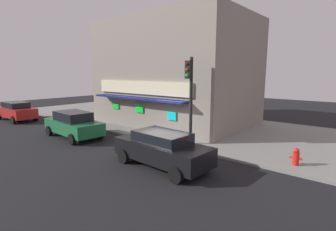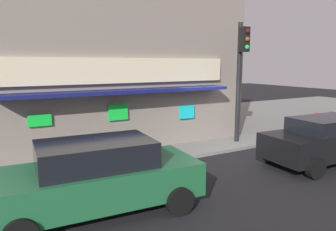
{
  "view_description": "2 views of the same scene",
  "coord_description": "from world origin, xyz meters",
  "px_view_note": "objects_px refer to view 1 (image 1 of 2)",
  "views": [
    {
      "loc": [
        9.33,
        -10.66,
        4.09
      ],
      "look_at": [
        -1.11,
        1.85,
        1.34
      ],
      "focal_mm": 27.34,
      "sensor_mm": 36.0,
      "label": 1
    },
    {
      "loc": [
        -7.42,
        -8.86,
        3.31
      ],
      "look_at": [
        -2.12,
        0.48,
        1.54
      ],
      "focal_mm": 33.71,
      "sensor_mm": 36.0,
      "label": 2
    }
  ],
  "objects_px": {
    "fire_hydrant": "(296,157)",
    "parked_car_red": "(16,111)",
    "trash_can": "(117,117)",
    "potted_plant_by_doorway": "(180,124)",
    "potted_plant_by_window": "(144,118)",
    "traffic_light": "(190,89)",
    "parked_car_black": "(162,148)",
    "parked_car_green": "(73,124)"
  },
  "relations": [
    {
      "from": "fire_hydrant",
      "to": "parked_car_red",
      "type": "xyz_separation_m",
      "value": [
        -21.54,
        -3.33,
        0.34
      ]
    },
    {
      "from": "fire_hydrant",
      "to": "parked_car_red",
      "type": "relative_size",
      "value": 0.17
    },
    {
      "from": "trash_can",
      "to": "potted_plant_by_doorway",
      "type": "relative_size",
      "value": 0.74
    },
    {
      "from": "potted_plant_by_window",
      "to": "parked_car_red",
      "type": "height_order",
      "value": "parked_car_red"
    },
    {
      "from": "traffic_light",
      "to": "parked_car_red",
      "type": "xyz_separation_m",
      "value": [
        -16.12,
        -3.04,
        -2.37
      ]
    },
    {
      "from": "trash_can",
      "to": "parked_car_black",
      "type": "distance_m",
      "value": 10.5
    },
    {
      "from": "parked_car_black",
      "to": "parked_car_red",
      "type": "relative_size",
      "value": 1.02
    },
    {
      "from": "traffic_light",
      "to": "potted_plant_by_doorway",
      "type": "relative_size",
      "value": 4.42
    },
    {
      "from": "fire_hydrant",
      "to": "potted_plant_by_window",
      "type": "relative_size",
      "value": 0.73
    },
    {
      "from": "fire_hydrant",
      "to": "potted_plant_by_window",
      "type": "height_order",
      "value": "potted_plant_by_window"
    },
    {
      "from": "fire_hydrant",
      "to": "parked_car_red",
      "type": "distance_m",
      "value": 21.8
    },
    {
      "from": "traffic_light",
      "to": "potted_plant_by_doorway",
      "type": "height_order",
      "value": "traffic_light"
    },
    {
      "from": "fire_hydrant",
      "to": "potted_plant_by_doorway",
      "type": "height_order",
      "value": "potted_plant_by_doorway"
    },
    {
      "from": "parked_car_green",
      "to": "parked_car_red",
      "type": "xyz_separation_m",
      "value": [
        -9.24,
        -0.02,
        -0.02
      ]
    },
    {
      "from": "parked_car_red",
      "to": "parked_car_black",
      "type": "bearing_deg",
      "value": -0.95
    },
    {
      "from": "parked_car_red",
      "to": "trash_can",
      "type": "bearing_deg",
      "value": 31.18
    },
    {
      "from": "trash_can",
      "to": "parked_car_red",
      "type": "height_order",
      "value": "parked_car_red"
    },
    {
      "from": "fire_hydrant",
      "to": "trash_can",
      "type": "relative_size",
      "value": 0.96
    },
    {
      "from": "fire_hydrant",
      "to": "traffic_light",
      "type": "bearing_deg",
      "value": -176.89
    },
    {
      "from": "potted_plant_by_window",
      "to": "parked_car_green",
      "type": "height_order",
      "value": "parked_car_green"
    },
    {
      "from": "potted_plant_by_window",
      "to": "traffic_light",
      "type": "bearing_deg",
      "value": -18.41
    },
    {
      "from": "traffic_light",
      "to": "potted_plant_by_window",
      "type": "height_order",
      "value": "traffic_light"
    },
    {
      "from": "traffic_light",
      "to": "potted_plant_by_window",
      "type": "relative_size",
      "value": 4.59
    },
    {
      "from": "parked_car_black",
      "to": "fire_hydrant",
      "type": "bearing_deg",
      "value": 38.46
    },
    {
      "from": "parked_car_black",
      "to": "trash_can",
      "type": "bearing_deg",
      "value": 151.76
    },
    {
      "from": "parked_car_green",
      "to": "potted_plant_by_window",
      "type": "bearing_deg",
      "value": 73.42
    },
    {
      "from": "parked_car_green",
      "to": "parked_car_red",
      "type": "relative_size",
      "value": 1.03
    },
    {
      "from": "potted_plant_by_window",
      "to": "parked_car_red",
      "type": "relative_size",
      "value": 0.23
    },
    {
      "from": "trash_can",
      "to": "parked_car_red",
      "type": "relative_size",
      "value": 0.18
    },
    {
      "from": "traffic_light",
      "to": "parked_car_black",
      "type": "bearing_deg",
      "value": -75.22
    },
    {
      "from": "potted_plant_by_window",
      "to": "parked_car_black",
      "type": "bearing_deg",
      "value": -39.1
    },
    {
      "from": "traffic_light",
      "to": "parked_car_red",
      "type": "relative_size",
      "value": 1.06
    },
    {
      "from": "potted_plant_by_window",
      "to": "fire_hydrant",
      "type": "bearing_deg",
      "value": -7.94
    },
    {
      "from": "fire_hydrant",
      "to": "parked_car_green",
      "type": "bearing_deg",
      "value": -164.91
    },
    {
      "from": "potted_plant_by_doorway",
      "to": "traffic_light",
      "type": "bearing_deg",
      "value": -41.34
    },
    {
      "from": "potted_plant_by_doorway",
      "to": "parked_car_black",
      "type": "relative_size",
      "value": 0.23
    },
    {
      "from": "fire_hydrant",
      "to": "potted_plant_by_window",
      "type": "bearing_deg",
      "value": 172.06
    },
    {
      "from": "parked_car_green",
      "to": "parked_car_black",
      "type": "bearing_deg",
      "value": -2.2
    },
    {
      "from": "potted_plant_by_doorway",
      "to": "parked_car_red",
      "type": "height_order",
      "value": "parked_car_red"
    },
    {
      "from": "parked_car_black",
      "to": "parked_car_red",
      "type": "distance_m",
      "value": 17.0
    },
    {
      "from": "potted_plant_by_doorway",
      "to": "parked_car_black",
      "type": "distance_m",
      "value": 5.8
    },
    {
      "from": "parked_car_black",
      "to": "potted_plant_by_window",
      "type": "bearing_deg",
      "value": 140.9
    }
  ]
}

